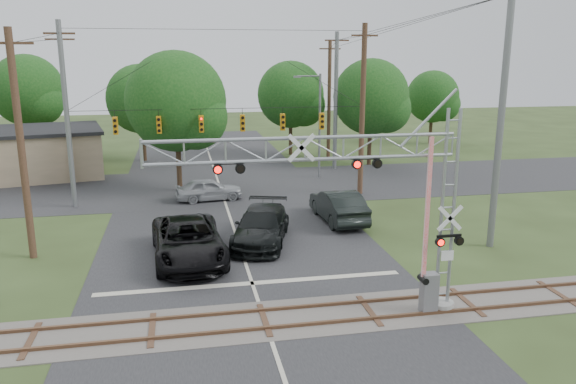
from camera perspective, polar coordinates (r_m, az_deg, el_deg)
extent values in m
plane|color=#2E3C1B|center=(19.23, -1.46, -15.60)|extent=(160.00, 160.00, 0.00)
cube|color=#252628|center=(28.29, -4.84, -5.76)|extent=(14.00, 90.00, 0.02)
cube|color=#252628|center=(41.71, -6.95, 0.56)|extent=(90.00, 12.00, 0.02)
cube|color=#545049|center=(20.97, -2.39, -12.92)|extent=(90.00, 3.20, 0.05)
cube|color=brown|center=(20.30, -2.08, -13.64)|extent=(90.00, 0.12, 0.14)
cube|color=brown|center=(21.57, -2.69, -11.91)|extent=(90.00, 0.12, 0.14)
cylinder|color=gray|center=(22.55, 15.29, -11.04)|extent=(0.95, 0.95, 0.32)
cube|color=silver|center=(21.48, 15.89, -6.25)|extent=(0.48, 0.03, 0.37)
cube|color=slate|center=(21.86, 14.12, -9.96)|extent=(0.58, 0.48, 1.59)
cube|color=red|center=(20.69, 13.97, -1.81)|extent=(0.15, 0.10, 5.29)
cylinder|color=slate|center=(37.35, -21.54, 7.12)|extent=(0.32, 0.32, 11.50)
cylinder|color=#402D1D|center=(38.72, 7.56, 8.14)|extent=(0.36, 0.36, 11.50)
cylinder|color=black|center=(36.80, -6.76, 8.41)|extent=(19.00, 0.03, 0.03)
cube|color=orange|center=(37.01, -17.12, 6.45)|extent=(0.30, 0.30, 1.10)
cube|color=orange|center=(36.82, -12.97, 6.67)|extent=(0.30, 0.30, 1.10)
cube|color=orange|center=(36.82, -8.80, 6.86)|extent=(0.30, 0.30, 1.10)
cube|color=orange|center=(37.02, -4.64, 7.01)|extent=(0.30, 0.30, 1.10)
cube|color=orange|center=(37.41, -0.55, 7.12)|extent=(0.30, 0.30, 1.10)
cube|color=orange|center=(37.98, 3.44, 7.20)|extent=(0.30, 0.30, 1.10)
imported|color=black|center=(26.81, -10.09, -4.90)|extent=(3.65, 7.11, 1.92)
imported|color=black|center=(28.89, -2.73, -3.47)|extent=(4.11, 6.62, 1.79)
imported|color=#96999D|center=(37.71, -8.04, 0.27)|extent=(4.57, 2.26, 1.50)
imported|color=black|center=(32.75, 5.12, -1.38)|extent=(2.23, 5.72, 1.85)
cylinder|color=slate|center=(43.91, 3.23, 6.64)|extent=(0.18, 0.18, 8.09)
cylinder|color=slate|center=(43.40, 2.13, 11.69)|extent=(1.80, 0.11, 0.11)
cube|color=slate|center=(43.20, 0.94, 11.63)|extent=(0.54, 0.22, 0.13)
cylinder|color=#402D1D|center=(44.09, -21.60, 7.80)|extent=(0.34, 0.34, 11.24)
cube|color=#402D1D|center=(43.94, -22.17, 14.18)|extent=(2.00, 0.12, 0.12)
cylinder|color=slate|center=(47.34, 4.86, 9.09)|extent=(0.34, 0.34, 11.32)
cube|color=#402D1D|center=(47.21, 4.99, 15.10)|extent=(2.00, 0.12, 0.12)
cylinder|color=#402D1D|center=(28.45, -25.47, 4.10)|extent=(0.34, 0.34, 10.64)
cube|color=#402D1D|center=(28.16, -26.46, 13.40)|extent=(2.00, 0.12, 0.12)
cylinder|color=slate|center=(29.04, 20.82, 6.91)|extent=(0.34, 0.34, 12.85)
cylinder|color=#402D1D|center=(53.09, 4.20, 9.27)|extent=(0.34, 0.34, 10.73)
cube|color=#402D1D|center=(52.94, 4.29, 14.31)|extent=(2.00, 0.12, 0.12)
cylinder|color=#382819|center=(59.99, -24.57, 5.55)|extent=(0.36, 0.36, 4.40)
sphere|color=#134313|center=(59.64, -24.96, 9.35)|extent=(6.80, 6.80, 6.80)
cylinder|color=#382819|center=(53.08, -14.45, 5.23)|extent=(0.36, 0.36, 4.00)
sphere|color=#134313|center=(52.70, -14.69, 9.14)|extent=(6.19, 6.19, 6.19)
cylinder|color=#382819|center=(40.51, -11.05, 3.25)|extent=(0.36, 0.36, 4.50)
sphere|color=#134313|center=(39.99, -11.32, 9.02)|extent=(6.95, 6.95, 6.95)
cylinder|color=#382819|center=(54.76, 0.26, 5.96)|extent=(0.36, 0.36, 4.12)
sphere|color=#134313|center=(54.39, 0.27, 9.87)|extent=(6.36, 6.36, 6.36)
cylinder|color=#382819|center=(50.03, 8.29, 5.15)|extent=(0.36, 0.36, 4.23)
sphere|color=#134313|center=(49.62, 8.44, 9.55)|extent=(6.54, 6.54, 6.54)
cylinder|color=#382819|center=(63.82, 14.30, 6.42)|extent=(0.36, 0.36, 3.63)
sphere|color=#134313|center=(63.51, 14.48, 9.37)|extent=(5.60, 5.60, 5.60)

